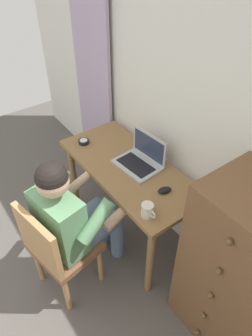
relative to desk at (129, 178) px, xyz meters
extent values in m
cube|color=silver|center=(0.20, 0.35, 0.62)|extent=(4.80, 0.05, 2.50)
cube|color=#B29EBC|center=(-0.96, 0.28, 0.50)|extent=(0.58, 0.03, 2.25)
cube|color=olive|center=(0.00, 0.00, 0.10)|extent=(1.23, 0.56, 0.03)
cylinder|color=olive|center=(-0.56, -0.22, -0.27)|extent=(0.06, 0.06, 0.71)
cylinder|color=olive|center=(0.56, -0.22, -0.27)|extent=(0.06, 0.06, 0.71)
cylinder|color=olive|center=(-0.56, 0.22, -0.27)|extent=(0.06, 0.06, 0.71)
cylinder|color=olive|center=(0.56, 0.22, -0.27)|extent=(0.06, 0.06, 0.71)
cube|color=brown|center=(1.04, 0.05, -0.02)|extent=(0.60, 0.48, 1.22)
sphere|color=brown|center=(1.04, -0.20, -0.51)|extent=(0.04, 0.04, 0.04)
sphere|color=brown|center=(1.04, -0.20, -0.26)|extent=(0.04, 0.04, 0.04)
sphere|color=brown|center=(1.04, -0.20, -0.02)|extent=(0.04, 0.04, 0.04)
sphere|color=brown|center=(1.04, -0.20, 0.23)|extent=(0.04, 0.04, 0.04)
sphere|color=brown|center=(1.04, -0.20, 0.47)|extent=(0.04, 0.04, 0.04)
cube|color=brown|center=(0.14, -0.66, -0.21)|extent=(0.49, 0.47, 0.05)
cube|color=tan|center=(0.17, -0.83, 0.02)|extent=(0.42, 0.12, 0.42)
cylinder|color=tan|center=(0.28, -0.47, -0.43)|extent=(0.04, 0.04, 0.39)
cylinder|color=tan|center=(-0.06, -0.53, -0.43)|extent=(0.04, 0.04, 0.39)
cylinder|color=tan|center=(0.33, -0.78, -0.43)|extent=(0.04, 0.04, 0.39)
cylinder|color=tan|center=(0.00, -0.85, -0.43)|extent=(0.04, 0.04, 0.39)
cylinder|color=#6B84AD|center=(0.19, -0.42, -0.17)|extent=(0.21, 0.42, 0.14)
cylinder|color=#6B84AD|center=(0.01, -0.46, -0.17)|extent=(0.21, 0.42, 0.14)
cylinder|color=#6B84AD|center=(0.15, -0.23, -0.40)|extent=(0.11, 0.11, 0.46)
cylinder|color=#6B84AD|center=(-0.02, -0.26, -0.40)|extent=(0.11, 0.11, 0.46)
cube|color=#609366|center=(0.14, -0.67, 0.06)|extent=(0.39, 0.26, 0.46)
cylinder|color=#609366|center=(0.34, -0.50, 0.15)|extent=(0.14, 0.31, 0.25)
cylinder|color=#609366|center=(-0.10, -0.58, 0.15)|extent=(0.14, 0.31, 0.25)
cylinder|color=#DBAD8E|center=(0.30, -0.30, 0.04)|extent=(0.12, 0.28, 0.11)
cylinder|color=#DBAD8E|center=(-0.13, -0.38, 0.04)|extent=(0.12, 0.28, 0.11)
sphere|color=#DBAD8E|center=(0.14, -0.66, 0.42)|extent=(0.20, 0.20, 0.20)
sphere|color=black|center=(0.14, -0.66, 0.45)|extent=(0.20, 0.20, 0.20)
cube|color=#B7BABF|center=(0.03, 0.05, 0.13)|extent=(0.36, 0.27, 0.02)
cube|color=black|center=(0.04, 0.04, 0.14)|extent=(0.30, 0.18, 0.00)
cube|color=#B7BABF|center=(0.02, 0.17, 0.25)|extent=(0.34, 0.04, 0.22)
cube|color=#2D3851|center=(0.02, 0.17, 0.25)|extent=(0.31, 0.03, 0.18)
ellipsoid|color=black|center=(0.37, 0.04, 0.13)|extent=(0.08, 0.11, 0.03)
cylinder|color=black|center=(-0.46, -0.13, 0.13)|extent=(0.09, 0.09, 0.03)
cylinder|color=silver|center=(-0.46, -0.13, 0.15)|extent=(0.06, 0.06, 0.00)
cylinder|color=silver|center=(0.46, -0.20, 0.17)|extent=(0.08, 0.08, 0.09)
torus|color=silver|center=(0.52, -0.20, 0.17)|extent=(0.06, 0.01, 0.06)
camera|label=1|loc=(1.46, -1.09, 1.64)|focal=33.30mm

